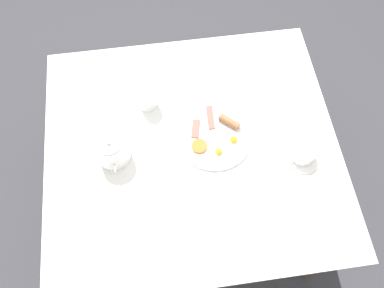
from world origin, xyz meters
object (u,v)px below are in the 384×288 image
object	(u,v)px
teapot_near	(112,150)
fork_by_plate	(233,202)
napkin_folded	(74,78)
knife_by_plate	(202,65)
teacup_with_saucer_left	(303,154)
breakfast_plate	(215,135)
spoon_for_tea	(76,250)
water_glass_tall	(147,97)

from	to	relation	value
teapot_near	fork_by_plate	xyz separation A→B (m)	(-0.25, -0.42, -0.06)
napkin_folded	knife_by_plate	xyz separation A→B (m)	(-0.01, -0.56, -0.00)
teacup_with_saucer_left	napkin_folded	distance (m)	1.01
breakfast_plate	teacup_with_saucer_left	distance (m)	0.35
teacup_with_saucer_left	knife_by_plate	xyz separation A→B (m)	(0.49, 0.32, -0.03)
teacup_with_saucer_left	fork_by_plate	distance (m)	0.33
teacup_with_saucer_left	napkin_folded	xyz separation A→B (m)	(0.49, 0.88, -0.02)
napkin_folded	spoon_for_tea	size ratio (longest dim) A/B	0.99
fork_by_plate	teapot_near	bearing A→B (deg)	59.70
teacup_with_saucer_left	spoon_for_tea	xyz separation A→B (m)	(-0.24, 0.88, -0.03)
water_glass_tall	spoon_for_tea	world-z (taller)	water_glass_tall
breakfast_plate	teacup_with_saucer_left	xyz separation A→B (m)	(-0.13, -0.32, 0.02)
teacup_with_saucer_left	napkin_folded	world-z (taller)	teacup_with_saucer_left
water_glass_tall	napkin_folded	size ratio (longest dim) A/B	0.67
teapot_near	teacup_with_saucer_left	world-z (taller)	teapot_near
breakfast_plate	napkin_folded	size ratio (longest dim) A/B	1.92
teapot_near	water_glass_tall	world-z (taller)	teapot_near
teacup_with_saucer_left	fork_by_plate	world-z (taller)	teacup_with_saucer_left
water_glass_tall	napkin_folded	bearing A→B (deg)	60.45
breakfast_plate	napkin_folded	bearing A→B (deg)	57.28
teapot_near	knife_by_plate	bearing A→B (deg)	127.40
water_glass_tall	spoon_for_tea	size ratio (longest dim) A/B	0.66
breakfast_plate	teapot_near	size ratio (longest dim) A/B	1.37
knife_by_plate	spoon_for_tea	distance (m)	0.91
teacup_with_saucer_left	breakfast_plate	bearing A→B (deg)	67.25
spoon_for_tea	water_glass_tall	bearing A→B (deg)	-28.46
teapot_near	teacup_with_saucer_left	xyz separation A→B (m)	(-0.10, -0.73, -0.03)
breakfast_plate	spoon_for_tea	xyz separation A→B (m)	(-0.37, 0.56, -0.01)
water_glass_tall	teapot_near	bearing A→B (deg)	145.03
teacup_with_saucer_left	fork_by_plate	size ratio (longest dim) A/B	0.80
teapot_near	napkin_folded	xyz separation A→B (m)	(0.39, 0.16, -0.05)
teapot_near	fork_by_plate	distance (m)	0.50
breakfast_plate	knife_by_plate	world-z (taller)	breakfast_plate
napkin_folded	teapot_near	bearing A→B (deg)	-158.15
fork_by_plate	water_glass_tall	bearing A→B (deg)	30.51
teacup_with_saucer_left	knife_by_plate	distance (m)	0.58
teacup_with_saucer_left	knife_by_plate	size ratio (longest dim) A/B	0.71
fork_by_plate	knife_by_plate	world-z (taller)	same
napkin_folded	fork_by_plate	distance (m)	0.86
spoon_for_tea	knife_by_plate	bearing A→B (deg)	-37.46
fork_by_plate	spoon_for_tea	distance (m)	0.59
breakfast_plate	water_glass_tall	size ratio (longest dim) A/B	2.87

